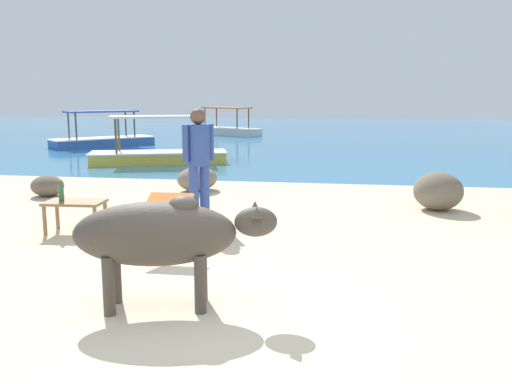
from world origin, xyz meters
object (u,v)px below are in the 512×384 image
at_px(bottle, 61,192).
at_px(boat_blue, 103,139).
at_px(boat_white, 226,129).
at_px(person_standing, 199,156).
at_px(deck_chair_near, 172,219).
at_px(low_bench_table, 75,206).
at_px(cow, 161,235).
at_px(boat_yellow, 159,153).

distance_m(bottle, boat_blue, 12.92).
bearing_deg(boat_white, boat_blue, 97.53).
bearing_deg(person_standing, bottle, 72.34).
bearing_deg(person_standing, deck_chair_near, 135.75).
bearing_deg(low_bench_table, cow, -52.64).
xyz_separation_m(bottle, deck_chair_near, (1.70, -0.59, -0.16)).
bearing_deg(bottle, person_standing, 29.34).
distance_m(cow, bottle, 3.10).
distance_m(cow, low_bench_table, 3.03).
distance_m(bottle, boat_white, 18.64).
bearing_deg(boat_blue, cow, -109.76).
bearing_deg(person_standing, boat_white, -35.97).
relative_size(bottle, boat_blue, 0.09).
distance_m(low_bench_table, boat_blue, 12.95).
xyz_separation_m(low_bench_table, bottle, (-0.16, -0.04, 0.19)).
distance_m(deck_chair_near, boat_yellow, 8.65).
height_order(bottle, deck_chair_near, bottle).
xyz_separation_m(person_standing, boat_yellow, (-2.93, 6.61, -0.70)).
bearing_deg(cow, boat_white, 88.18).
height_order(low_bench_table, person_standing, person_standing).
height_order(person_standing, boat_yellow, person_standing).
relative_size(bottle, person_standing, 0.18).
distance_m(deck_chair_near, person_standing, 1.60).
distance_m(cow, person_standing, 3.21).
distance_m(boat_blue, boat_yellow, 5.73).
bearing_deg(boat_white, bottle, 128.63).
bearing_deg(low_bench_table, person_standing, 27.23).
relative_size(boat_blue, boat_white, 0.93).
bearing_deg(boat_white, boat_yellow, 125.66).
bearing_deg(deck_chair_near, person_standing, 2.08).
height_order(cow, boat_yellow, boat_yellow).
height_order(bottle, boat_blue, boat_blue).
bearing_deg(boat_yellow, person_standing, -84.06).
distance_m(low_bench_table, boat_yellow, 7.63).
bearing_deg(low_bench_table, deck_chair_near, -25.84).
bearing_deg(person_standing, boat_yellow, -23.05).
height_order(bottle, person_standing, person_standing).
xyz_separation_m(cow, deck_chair_near, (-0.45, 1.65, -0.26)).
bearing_deg(boat_blue, deck_chair_near, -108.38).
relative_size(cow, person_standing, 1.08).
relative_size(cow, boat_yellow, 0.46).
relative_size(bottle, boat_white, 0.08).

